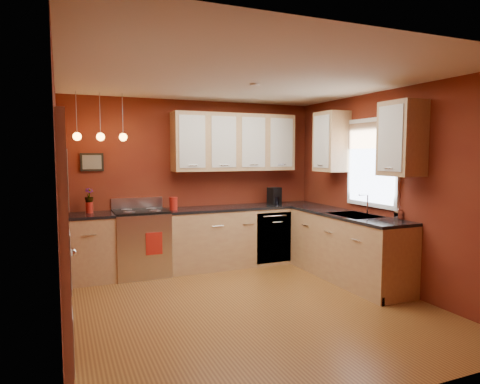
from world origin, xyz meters
name	(u,v)px	position (x,y,z in m)	size (l,w,h in m)	color
floor	(250,306)	(0.00, 0.00, 0.00)	(4.20, 4.20, 0.00)	#8F5E29
ceiling	(250,79)	(0.00, 0.00, 2.60)	(4.00, 4.20, 0.02)	silver
wall_back	(196,183)	(0.00, 2.10, 1.30)	(4.00, 0.02, 2.60)	maroon
wall_front	(375,223)	(0.00, -2.10, 1.30)	(4.00, 0.02, 2.60)	maroon
wall_left	(59,203)	(-2.00, 0.00, 1.30)	(0.02, 4.20, 2.60)	maroon
wall_right	(388,190)	(2.00, 0.00, 1.30)	(0.02, 4.20, 2.60)	maroon
base_cabinets_back_left	(88,249)	(-1.65, 1.80, 0.45)	(0.70, 0.60, 0.90)	tan
base_cabinets_back_right	(245,236)	(0.73, 1.80, 0.45)	(2.54, 0.60, 0.90)	tan
base_cabinets_right	(347,248)	(1.70, 0.45, 0.45)	(0.60, 2.10, 0.90)	tan
counter_back_left	(87,215)	(-1.65, 1.80, 0.92)	(0.70, 0.62, 0.04)	black
counter_back_right	(245,207)	(0.73, 1.80, 0.92)	(2.54, 0.62, 0.04)	black
counter_right	(348,215)	(1.70, 0.45, 0.92)	(0.62, 2.10, 0.04)	black
gas_range	(141,242)	(-0.92, 1.80, 0.48)	(0.76, 0.64, 1.11)	silver
dishwasher_front	(274,238)	(1.10, 1.51, 0.45)	(0.60, 0.02, 0.80)	silver
sink	(355,217)	(1.70, 0.30, 0.92)	(0.50, 0.70, 0.33)	#959499
window	(372,160)	(1.97, 0.30, 1.69)	(0.06, 1.02, 1.22)	white
door_left_wall	(65,260)	(-1.97, -1.20, 1.03)	(0.12, 0.82, 2.05)	white
upper_cabinets_back	(235,142)	(0.60, 1.93, 1.95)	(2.00, 0.35, 0.90)	tan
upper_cabinets_right	(363,140)	(1.82, 0.32, 1.95)	(0.35, 1.95, 0.90)	tan
wall_picture	(92,162)	(-1.55, 2.08, 1.65)	(0.32, 0.03, 0.26)	black
pendant_lights	(101,136)	(-1.45, 1.75, 2.01)	(0.71, 0.11, 0.66)	#959499
red_canister	(173,204)	(-0.45, 1.75, 1.04)	(0.13, 0.13, 0.19)	#AC1C12
red_vase	(89,208)	(-1.62, 1.90, 1.02)	(0.10, 0.10, 0.15)	#AC1C12
flowers	(89,196)	(-1.62, 1.90, 1.18)	(0.12, 0.12, 0.22)	#AC1C12
coffee_maker	(275,197)	(1.27, 1.82, 1.07)	(0.23, 0.22, 0.28)	black
soap_pump	(398,213)	(1.95, -0.25, 1.02)	(0.07, 0.08, 0.17)	silver
dish_towel	(154,244)	(-0.80, 1.47, 0.52)	(0.23, 0.02, 0.31)	#AC1C12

